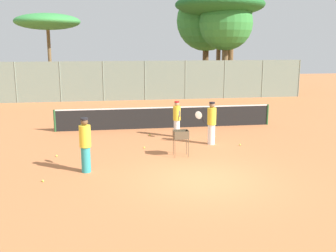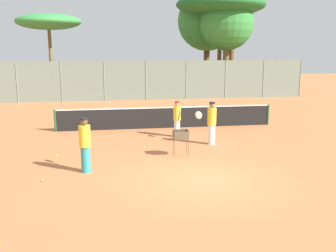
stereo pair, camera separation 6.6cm
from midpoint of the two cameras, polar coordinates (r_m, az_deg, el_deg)
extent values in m
plane|color=#C67242|center=(12.43, 4.96, -7.76)|extent=(80.00, 80.00, 0.00)
cylinder|color=#26592D|center=(19.61, -16.22, 0.73)|extent=(0.10, 0.10, 1.07)
cylinder|color=#26592D|center=(21.14, 14.15, 1.63)|extent=(0.10, 0.10, 1.07)
cube|color=black|center=(19.67, -0.46, 1.16)|extent=(10.78, 0.01, 1.01)
cube|color=white|center=(19.57, -0.46, 2.70)|extent=(10.78, 0.02, 0.06)
cylinder|color=gray|center=(29.99, -21.29, 5.90)|extent=(0.08, 0.08, 2.91)
cylinder|color=gray|center=(29.49, -15.43, 6.20)|extent=(0.08, 0.08, 2.91)
cylinder|color=gray|center=(29.31, -9.43, 6.43)|extent=(0.08, 0.08, 2.91)
cylinder|color=gray|center=(29.46, -3.42, 6.60)|extent=(0.08, 0.08, 2.91)
cylinder|color=gray|center=(29.91, 2.48, 6.69)|extent=(0.08, 0.08, 2.91)
cylinder|color=gray|center=(30.67, 8.14, 6.71)|extent=(0.08, 0.08, 2.91)
cylinder|color=gray|center=(31.71, 13.48, 6.67)|extent=(0.08, 0.08, 2.91)
cylinder|color=gray|center=(33.00, 18.44, 6.58)|extent=(0.08, 0.08, 2.91)
cube|color=gray|center=(29.46, -3.42, 6.60)|extent=(24.53, 0.01, 2.91)
cylinder|color=brown|center=(35.48, 5.40, 8.78)|extent=(0.52, 0.52, 4.53)
sphere|color=#338438|center=(35.48, 5.52, 14.95)|extent=(5.17, 5.17, 5.17)
cylinder|color=brown|center=(34.98, 8.98, 10.17)|extent=(0.50, 0.50, 6.39)
sphere|color=#388E42|center=(35.13, 9.23, 17.33)|extent=(3.95, 3.95, 3.95)
cylinder|color=brown|center=(33.09, 7.26, 10.05)|extent=(0.35, 0.35, 6.29)
ellipsoid|color=#1E6028|center=(33.21, 7.45, 17.04)|extent=(7.19, 7.19, 1.80)
cylinder|color=brown|center=(32.61, -16.80, 8.64)|extent=(0.26, 0.26, 5.18)
ellipsoid|color=#388E42|center=(32.61, -17.15, 14.28)|extent=(5.00, 5.00, 1.25)
cylinder|color=brown|center=(32.53, 8.16, 8.36)|extent=(0.50, 0.50, 4.45)
sphere|color=#338438|center=(32.51, 8.35, 14.53)|extent=(4.25, 4.25, 4.25)
cylinder|color=white|center=(16.61, 6.20, -1.21)|extent=(0.30, 0.30, 0.85)
cylinder|color=yellow|center=(16.45, 6.26, 1.42)|extent=(0.37, 0.37, 0.71)
sphere|color=#8C6647|center=(16.38, 6.29, 3.03)|extent=(0.23, 0.23, 0.23)
cylinder|color=black|center=(16.36, 6.30, 3.37)|extent=(0.24, 0.24, 0.06)
cylinder|color=black|center=(16.46, 4.97, 0.83)|extent=(0.15, 0.06, 0.27)
ellipsoid|color=silver|center=(16.41, 4.35, 1.58)|extent=(0.40, 0.10, 0.43)
cylinder|color=white|center=(17.85, 1.17, -0.35)|extent=(0.27, 0.27, 0.77)
cylinder|color=yellow|center=(17.71, 1.18, 1.88)|extent=(0.34, 0.34, 0.64)
sphere|color=tan|center=(17.64, 1.18, 3.24)|extent=(0.21, 0.21, 0.21)
cylinder|color=red|center=(17.63, 1.18, 3.52)|extent=(0.22, 0.22, 0.05)
cylinder|color=black|center=(17.41, 1.43, 1.16)|extent=(0.04, 0.15, 0.27)
ellipsoid|color=silver|center=(17.20, 1.57, 1.78)|extent=(0.05, 0.40, 0.43)
cylinder|color=teal|center=(13.26, -11.96, -4.77)|extent=(0.30, 0.30, 0.86)
cylinder|color=yellow|center=(13.06, -12.11, -1.45)|extent=(0.38, 0.38, 0.72)
sphere|color=brown|center=(12.96, -12.20, 0.60)|extent=(0.23, 0.23, 0.23)
cylinder|color=black|center=(12.94, -12.22, 1.03)|extent=(0.24, 0.24, 0.06)
cylinder|color=black|center=(13.45, -12.38, -1.86)|extent=(0.06, 0.15, 0.27)
ellipsoid|color=silver|center=(13.58, -12.57, -0.78)|extent=(0.13, 0.39, 0.43)
cylinder|color=brown|center=(14.58, 0.89, -3.32)|extent=(0.02, 0.02, 0.69)
cylinder|color=brown|center=(14.67, 2.85, -3.23)|extent=(0.02, 0.02, 0.69)
cylinder|color=brown|center=(14.92, 0.65, -2.96)|extent=(0.02, 0.02, 0.69)
cylinder|color=brown|center=(15.01, 2.57, -2.88)|extent=(0.02, 0.02, 0.69)
cube|color=brown|center=(14.70, 1.75, -1.77)|extent=(0.55, 0.40, 0.01)
cube|color=brown|center=(14.48, 1.90, -1.40)|extent=(0.55, 0.01, 0.30)
cube|color=brown|center=(14.86, 1.61, -1.05)|extent=(0.55, 0.01, 0.30)
cube|color=brown|center=(14.62, 0.69, -1.26)|extent=(0.01, 0.40, 0.30)
cube|color=brown|center=(14.72, 2.80, -1.18)|extent=(0.01, 0.40, 0.30)
sphere|color=#D1E54C|center=(14.67, 2.06, -1.64)|extent=(0.07, 0.07, 0.07)
sphere|color=#D1E54C|center=(14.64, 2.56, -1.47)|extent=(0.07, 0.07, 0.07)
sphere|color=#D1E54C|center=(14.52, 1.05, -1.78)|extent=(0.07, 0.07, 0.07)
sphere|color=#D1E54C|center=(14.64, 2.48, -1.47)|extent=(0.07, 0.07, 0.07)
sphere|color=#D1E54C|center=(14.77, 1.55, -1.34)|extent=(0.07, 0.07, 0.07)
sphere|color=#D1E54C|center=(14.53, 1.71, -1.56)|extent=(0.07, 0.07, 0.07)
sphere|color=#D1E54C|center=(14.80, 1.16, -1.52)|extent=(0.07, 0.07, 0.07)
sphere|color=#D1E54C|center=(14.79, 2.19, -1.32)|extent=(0.07, 0.07, 0.07)
sphere|color=#D1E54C|center=(14.76, 1.20, -1.55)|extent=(0.07, 0.07, 0.07)
sphere|color=#D1E54C|center=(14.61, 1.06, -1.70)|extent=(0.07, 0.07, 0.07)
sphere|color=#D1E54C|center=(17.97, 6.67, -1.50)|extent=(0.07, 0.07, 0.07)
sphere|color=#D1E54C|center=(15.98, -3.59, -3.13)|extent=(0.07, 0.07, 0.07)
sphere|color=#D1E54C|center=(15.39, -15.99, -4.18)|extent=(0.07, 0.07, 0.07)
sphere|color=#D1E54C|center=(18.15, -2.76, -1.29)|extent=(0.07, 0.07, 0.07)
sphere|color=#D1E54C|center=(12.80, -17.84, -7.58)|extent=(0.07, 0.07, 0.07)
sphere|color=#D1E54C|center=(16.66, 10.30, -2.68)|extent=(0.07, 0.07, 0.07)
cube|color=#3F4C8C|center=(34.54, -15.11, 5.32)|extent=(4.20, 1.70, 0.90)
cube|color=#33383D|center=(34.48, -15.51, 6.62)|extent=(2.20, 1.50, 0.70)
camera|label=1|loc=(0.03, -90.12, -0.03)|focal=42.00mm
camera|label=2|loc=(0.03, 89.88, 0.03)|focal=42.00mm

